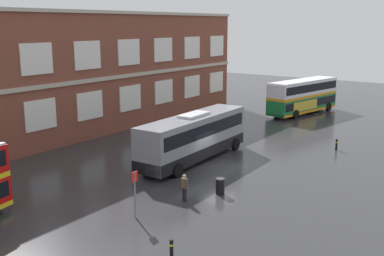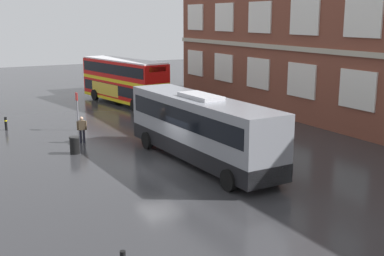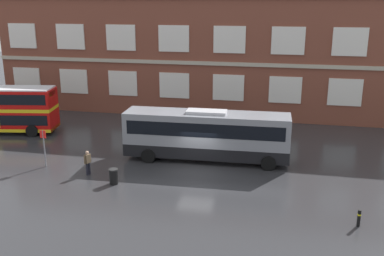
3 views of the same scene
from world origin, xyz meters
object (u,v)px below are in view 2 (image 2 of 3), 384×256
object	(u,v)px
touring_coach	(200,129)
safety_bollard_east	(6,123)
station_litter_bin	(75,145)
double_decker_near	(124,80)
bus_stand_flag	(77,108)
waiting_passenger	(82,128)

from	to	relation	value
touring_coach	safety_bollard_east	xyz separation A→B (m)	(-13.46, -8.20, -1.42)
touring_coach	station_litter_bin	size ratio (longest dim) A/B	11.73
safety_bollard_east	double_decker_near	bearing A→B (deg)	119.37
touring_coach	bus_stand_flag	size ratio (longest dim) A/B	4.48
double_decker_near	touring_coach	world-z (taller)	double_decker_near
double_decker_near	station_litter_bin	distance (m)	17.28
touring_coach	bus_stand_flag	bearing A→B (deg)	-161.26
touring_coach	safety_bollard_east	size ratio (longest dim) A/B	12.72
waiting_passenger	safety_bollard_east	bearing A→B (deg)	-148.60
waiting_passenger	bus_stand_flag	world-z (taller)	bus_stand_flag
waiting_passenger	bus_stand_flag	xyz separation A→B (m)	(-3.61, 0.76, 0.70)
touring_coach	bus_stand_flag	world-z (taller)	touring_coach
touring_coach	station_litter_bin	distance (m)	7.68
station_litter_bin	safety_bollard_east	world-z (taller)	station_litter_bin
touring_coach	station_litter_bin	xyz separation A→B (m)	(-5.06, -5.61, -1.39)
station_litter_bin	bus_stand_flag	bearing A→B (deg)	162.28
touring_coach	station_litter_bin	bearing A→B (deg)	-132.06
double_decker_near	safety_bollard_east	world-z (taller)	double_decker_near
safety_bollard_east	touring_coach	bearing A→B (deg)	31.37
double_decker_near	waiting_passenger	world-z (taller)	double_decker_near
bus_stand_flag	station_litter_bin	distance (m)	6.30
bus_stand_flag	safety_bollard_east	bearing A→B (deg)	-119.05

